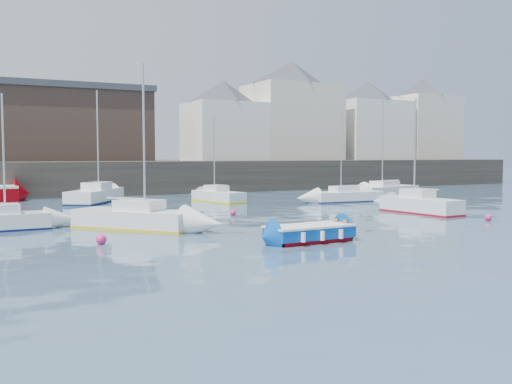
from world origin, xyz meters
name	(u,v)px	position (x,y,z in m)	size (l,w,h in m)	color
water	(397,249)	(0.00, 0.00, 0.00)	(220.00, 220.00, 0.00)	#2D4760
quay_wall	(144,177)	(0.00, 35.00, 1.50)	(90.00, 5.00, 3.00)	#28231E
land_strip	(103,173)	(0.00, 53.00, 1.40)	(90.00, 32.00, 2.80)	#28231E
bldg_east_a	(292,111)	(20.00, 42.00, 8.81)	(13.36, 13.36, 11.80)	beige
bldg_east_b	(368,121)	(31.00, 41.50, 7.87)	(11.88, 11.88, 9.95)	white
bldg_east_c	(422,119)	(40.00, 41.50, 8.37)	(11.14, 11.14, 10.95)	beige
bldg_east_d	(224,121)	(11.00, 41.50, 7.36)	(11.14, 11.14, 8.95)	white
warehouse	(63,125)	(-6.00, 43.00, 6.62)	(16.40, 10.40, 7.60)	#3D2D26
blue_dinghy	(310,232)	(-2.01, 3.09, 0.40)	(3.84, 2.08, 0.71)	#840006
sailboat_b	(135,218)	(-7.40, 10.53, 0.52)	(5.51, 6.05, 8.01)	white
sailboat_c	(420,205)	(10.24, 9.76, 0.54)	(2.17, 5.52, 7.10)	white
sailboat_d	(347,196)	(11.38, 18.97, 0.44)	(5.78, 2.17, 7.24)	white
sailboat_f	(218,196)	(2.47, 23.32, 0.46)	(2.69, 5.28, 6.56)	white
sailboat_g	(387,190)	(18.47, 22.79, 0.47)	(6.87, 3.38, 8.34)	white
sailboat_h	(95,195)	(-6.03, 27.10, 0.56)	(5.46, 6.68, 8.52)	white
buoy_near	(101,244)	(-9.89, 6.41, 0.00)	(0.43, 0.43, 0.43)	#DE2670
buoy_mid	(488,221)	(10.89, 5.15, 0.00)	(0.38, 0.38, 0.38)	#DE2670
buoy_far	(233,215)	(-0.54, 13.97, 0.00)	(0.37, 0.37, 0.37)	#DE2670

